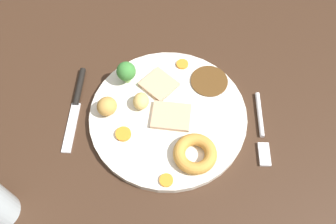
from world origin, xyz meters
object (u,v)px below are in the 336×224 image
at_px(roast_potato_right, 107,106).
at_px(knife, 77,101).
at_px(roast_potato_left, 141,101).
at_px(yorkshire_pudding, 195,154).
at_px(meat_slice_main, 171,116).
at_px(carrot_coin_side, 166,180).
at_px(broccoli_floret, 126,72).
at_px(carrot_coin_back, 182,64).
at_px(dinner_plate, 168,116).
at_px(fork, 261,130).
at_px(meat_slice_under, 159,84).
at_px(carrot_coin_front, 123,134).

distance_m(roast_potato_right, knife, 0.08).
xyz_separation_m(roast_potato_right, knife, (0.07, -0.02, -0.03)).
distance_m(roast_potato_left, roast_potato_right, 0.06).
distance_m(yorkshire_pudding, roast_potato_right, 0.19).
relative_size(meat_slice_main, roast_potato_right, 1.87).
height_order(meat_slice_main, roast_potato_right, roast_potato_right).
relative_size(yorkshire_pudding, carrot_coin_side, 3.23).
xyz_separation_m(yorkshire_pudding, broccoli_floret, (0.15, -0.15, 0.02)).
relative_size(roast_potato_right, carrot_coin_back, 1.57).
height_order(carrot_coin_back, broccoli_floret, broccoli_floret).
bearing_deg(dinner_plate, roast_potato_left, -16.29).
bearing_deg(broccoli_floret, carrot_coin_back, -153.70).
xyz_separation_m(carrot_coin_side, fork, (-0.16, -0.12, -0.01)).
bearing_deg(carrot_coin_back, meat_slice_under, 54.32).
bearing_deg(roast_potato_left, fork, 174.36).
bearing_deg(meat_slice_main, roast_potato_left, -18.83).
height_order(roast_potato_right, carrot_coin_back, roast_potato_right).
height_order(meat_slice_under, roast_potato_left, roast_potato_left).
distance_m(carrot_coin_back, carrot_coin_side, 0.25).
xyz_separation_m(carrot_coin_front, broccoli_floret, (0.01, -0.12, 0.03)).
distance_m(carrot_coin_back, knife, 0.22).
xyz_separation_m(dinner_plate, roast_potato_right, (0.11, 0.01, 0.02)).
bearing_deg(dinner_plate, meat_slice_under, -68.38).
bearing_deg(dinner_plate, carrot_coin_back, -97.28).
bearing_deg(yorkshire_pudding, broccoli_floret, -45.30).
height_order(yorkshire_pudding, fork, yorkshire_pudding).
bearing_deg(meat_slice_main, yorkshire_pudding, 124.22).
distance_m(meat_slice_under, carrot_coin_side, 0.20).
distance_m(dinner_plate, carrot_coin_front, 0.09).
bearing_deg(meat_slice_under, meat_slice_main, 114.82).
xyz_separation_m(meat_slice_under, broccoli_floret, (0.06, -0.00, 0.03)).
distance_m(meat_slice_main, fork, 0.17).
distance_m(meat_slice_under, broccoli_floret, 0.07).
bearing_deg(meat_slice_main, meat_slice_under, -65.18).
height_order(carrot_coin_front, broccoli_floret, broccoli_floret).
bearing_deg(carrot_coin_front, knife, -32.10).
bearing_deg(carrot_coin_front, broccoli_floret, -83.67).
xyz_separation_m(roast_potato_left, carrot_coin_side, (-0.07, 0.14, -0.01)).
height_order(dinner_plate, yorkshire_pudding, yorkshire_pudding).
relative_size(meat_slice_under, broccoli_floret, 1.24).
distance_m(roast_potato_left, carrot_coin_front, 0.07).
xyz_separation_m(carrot_coin_front, carrot_coin_back, (-0.09, -0.17, -0.00)).
bearing_deg(carrot_coin_side, meat_slice_under, -79.02).
relative_size(yorkshire_pudding, carrot_coin_back, 3.15).
bearing_deg(yorkshire_pudding, fork, -149.40).
xyz_separation_m(dinner_plate, meat_slice_main, (-0.01, 0.00, 0.01)).
bearing_deg(carrot_coin_side, carrot_coin_front, -41.46).
distance_m(meat_slice_under, yorkshire_pudding, 0.16).
distance_m(carrot_coin_side, knife, 0.24).
height_order(roast_potato_right, knife, roast_potato_right).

